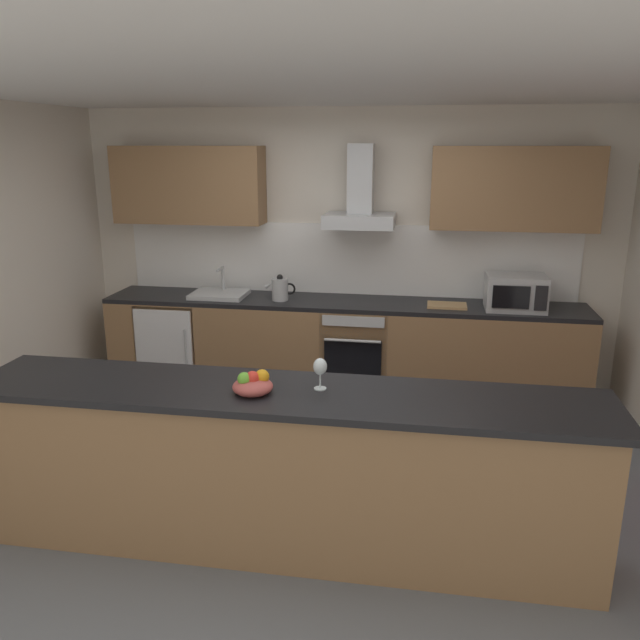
% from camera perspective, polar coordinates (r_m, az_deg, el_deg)
% --- Properties ---
extents(ground, '(5.96, 4.96, 0.02)m').
position_cam_1_polar(ground, '(4.55, -1.01, -14.58)').
color(ground, slate).
extents(ceiling, '(5.96, 4.96, 0.02)m').
position_cam_1_polar(ceiling, '(3.94, -1.21, 20.46)').
color(ceiling, white).
extents(wall_back, '(5.96, 0.12, 2.60)m').
position_cam_1_polar(wall_back, '(6.03, 2.47, 6.28)').
color(wall_back, silver).
rests_on(wall_back, ground).
extents(backsplash_tile, '(4.21, 0.02, 0.66)m').
position_cam_1_polar(backsplash_tile, '(5.97, 2.38, 5.50)').
color(backsplash_tile, white).
extents(counter_back, '(4.36, 0.60, 0.90)m').
position_cam_1_polar(counter_back, '(5.86, 1.92, -2.55)').
color(counter_back, olive).
rests_on(counter_back, ground).
extents(counter_island, '(3.55, 0.64, 0.98)m').
position_cam_1_polar(counter_island, '(3.68, -3.12, -13.40)').
color(counter_island, olive).
rests_on(counter_island, ground).
extents(upper_cabinets, '(4.30, 0.32, 0.70)m').
position_cam_1_polar(upper_cabinets, '(5.73, 2.25, 11.93)').
color(upper_cabinets, olive).
extents(oven, '(0.60, 0.62, 0.80)m').
position_cam_1_polar(oven, '(5.82, 3.29, -2.60)').
color(oven, slate).
rests_on(oven, ground).
extents(refrigerator, '(0.58, 0.60, 0.85)m').
position_cam_1_polar(refrigerator, '(6.25, -12.89, -2.03)').
color(refrigerator, white).
rests_on(refrigerator, ground).
extents(microwave, '(0.50, 0.38, 0.30)m').
position_cam_1_polar(microwave, '(5.66, 17.23, 2.39)').
color(microwave, '#B7BABC').
rests_on(microwave, counter_back).
extents(sink, '(0.50, 0.40, 0.26)m').
position_cam_1_polar(sink, '(5.97, -9.06, 2.37)').
color(sink, silver).
rests_on(sink, counter_back).
extents(kettle, '(0.29, 0.15, 0.24)m').
position_cam_1_polar(kettle, '(5.76, -3.62, 2.82)').
color(kettle, '#B7BABC').
rests_on(kettle, counter_back).
extents(range_hood, '(0.62, 0.45, 0.72)m').
position_cam_1_polar(range_hood, '(5.68, 3.64, 10.64)').
color(range_hood, '#B7BABC').
extents(wine_glass, '(0.08, 0.08, 0.18)m').
position_cam_1_polar(wine_glass, '(3.44, 0.01, -4.34)').
color(wine_glass, silver).
rests_on(wine_glass, counter_island).
extents(fruit_bowl, '(0.22, 0.22, 0.13)m').
position_cam_1_polar(fruit_bowl, '(3.44, -6.07, -5.81)').
color(fruit_bowl, '#B24C47').
rests_on(fruit_bowl, counter_island).
extents(chopping_board, '(0.34, 0.22, 0.02)m').
position_cam_1_polar(chopping_board, '(5.65, 11.38, 1.30)').
color(chopping_board, tan).
rests_on(chopping_board, counter_back).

